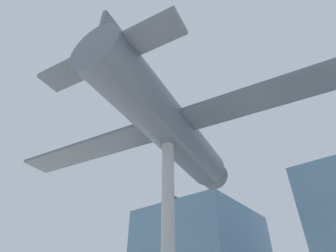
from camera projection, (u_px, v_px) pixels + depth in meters
The scene contains 2 objects.
support_pylon_central at pixel (168, 233), 9.78m from camera, with size 0.52×0.52×7.70m.
suspended_airplane at pixel (171, 129), 12.84m from camera, with size 18.54×12.49×3.27m.
Camera 1 is at (6.47, -8.03, 1.50)m, focal length 28.00 mm.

